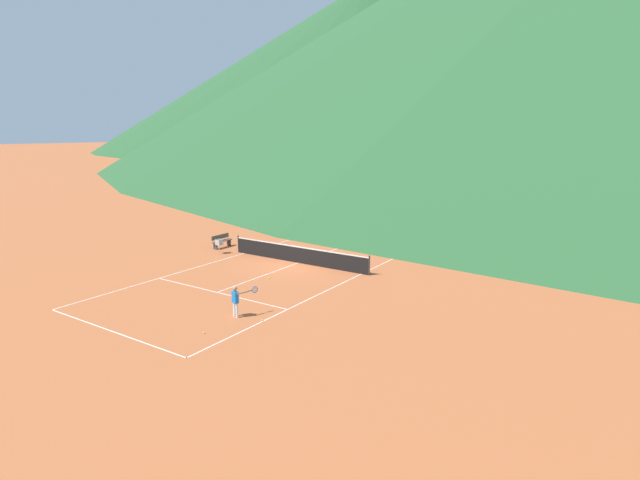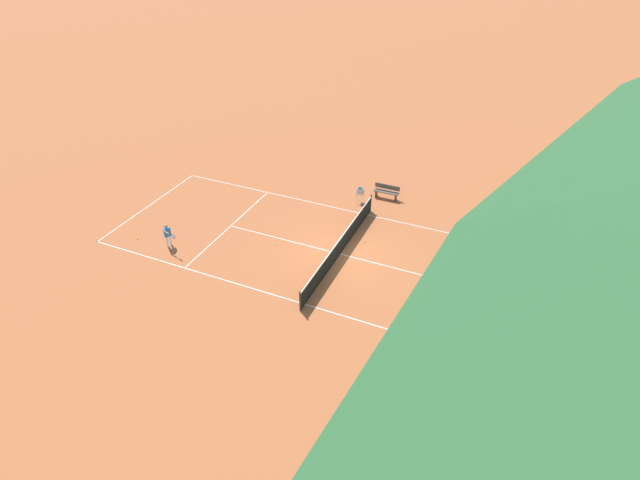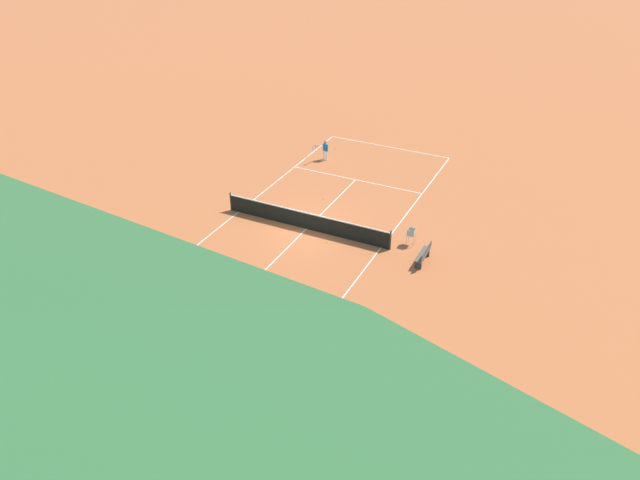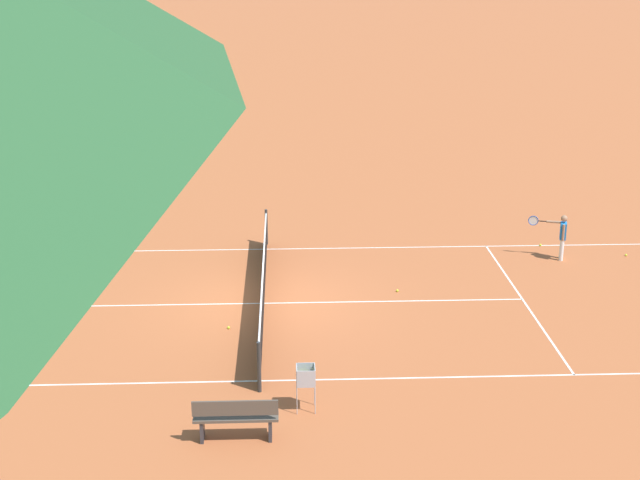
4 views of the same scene
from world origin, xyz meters
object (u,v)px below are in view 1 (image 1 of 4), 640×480
(tennis_ball_far_corner, at_px, (204,333))
(tennis_ball_near_corner, at_px, (262,320))
(tennis_ball_alley_right, at_px, (388,245))
(tennis_ball_mid_court, at_px, (339,242))
(tennis_ball_alley_left, at_px, (269,278))
(player_far_service, at_px, (236,299))
(tennis_ball_by_net_left, at_px, (285,256))
(alpine_chalet, at_px, (448,143))
(courtside_bench, at_px, (222,241))
(tennis_ball_by_net_right, at_px, (383,253))
(player_far_baseline, at_px, (401,230))
(tennis_net, at_px, (298,254))
(tennis_ball_service_box, at_px, (305,235))
(ball_hopper, at_px, (219,243))

(tennis_ball_far_corner, bearing_deg, tennis_ball_near_corner, 65.72)
(tennis_ball_alley_right, relative_size, tennis_ball_mid_court, 1.00)
(tennis_ball_alley_left, bearing_deg, player_far_service, -64.71)
(tennis_ball_by_net_left, height_order, alpine_chalet, alpine_chalet)
(courtside_bench, bearing_deg, tennis_ball_near_corner, -38.77)
(tennis_ball_alley_right, xyz_separation_m, tennis_ball_by_net_right, (0.69, -2.08, 0.00))
(player_far_baseline, relative_size, tennis_ball_far_corner, 19.96)
(tennis_ball_near_corner, bearing_deg, player_far_service, -169.98)
(player_far_baseline, relative_size, tennis_ball_near_corner, 19.96)
(tennis_ball_far_corner, relative_size, courtside_bench, 0.04)
(tennis_ball_far_corner, xyz_separation_m, courtside_bench, (-9.42, 10.52, 0.42))
(player_far_service, relative_size, alpine_chalet, 0.10)
(player_far_baseline, bearing_deg, player_far_service, -88.55)
(player_far_baseline, xyz_separation_m, tennis_ball_alley_left, (-1.86, -11.75, -0.73))
(tennis_ball_alley_right, bearing_deg, tennis_ball_mid_court, -164.07)
(tennis_ball_far_corner, bearing_deg, tennis_ball_mid_court, 103.71)
(tennis_net, height_order, tennis_ball_by_net_right, tennis_net)
(tennis_net, xyz_separation_m, tennis_ball_mid_court, (-0.82, 5.81, -0.47))
(tennis_ball_service_box, bearing_deg, alpine_chalet, 93.70)
(tennis_net, distance_m, tennis_ball_alley_left, 3.45)
(tennis_ball_alley_left, bearing_deg, tennis_net, 100.48)
(player_far_baseline, relative_size, player_far_service, 1.03)
(tennis_net, height_order, tennis_ball_by_net_left, tennis_net)
(tennis_net, xyz_separation_m, courtside_bench, (-6.34, 0.37, -0.05))
(player_far_baseline, relative_size, ball_hopper, 1.48)
(ball_hopper, bearing_deg, tennis_ball_alley_left, -22.60)
(tennis_ball_near_corner, height_order, ball_hopper, ball_hopper)
(tennis_ball_alley_left, relative_size, tennis_ball_far_corner, 1.00)
(tennis_ball_near_corner, height_order, alpine_chalet, alpine_chalet)
(tennis_ball_by_net_right, bearing_deg, tennis_ball_far_corner, -89.87)
(tennis_ball_far_corner, xyz_separation_m, tennis_ball_alley_right, (-0.73, 16.87, 0.00))
(tennis_ball_near_corner, xyz_separation_m, tennis_ball_by_net_left, (-5.56, 8.76, 0.00))
(tennis_ball_near_corner, relative_size, tennis_ball_by_net_left, 1.00)
(tennis_ball_service_box, bearing_deg, player_far_service, -64.51)
(tennis_net, distance_m, courtside_bench, 6.36)
(tennis_ball_mid_court, bearing_deg, tennis_ball_by_net_left, -97.80)
(player_far_service, relative_size, tennis_ball_alley_left, 19.44)
(tennis_ball_service_box, bearing_deg, tennis_ball_alley_left, -64.41)
(tennis_ball_by_net_right, bearing_deg, tennis_ball_near_corner, -85.41)
(tennis_ball_far_corner, relative_size, tennis_ball_by_net_right, 1.00)
(tennis_ball_by_net_right, relative_size, alpine_chalet, 0.01)
(tennis_ball_by_net_left, bearing_deg, tennis_ball_mid_court, 82.20)
(tennis_ball_by_net_left, bearing_deg, tennis_ball_by_net_right, 40.28)
(tennis_ball_near_corner, bearing_deg, tennis_ball_by_net_left, 122.41)
(courtside_bench, bearing_deg, player_far_baseline, 42.27)
(courtside_bench, bearing_deg, tennis_net, -3.32)
(tennis_ball_far_corner, relative_size, alpine_chalet, 0.01)
(player_far_baseline, distance_m, tennis_ball_alley_right, 1.83)
(player_far_service, distance_m, tennis_ball_by_net_left, 10.02)
(player_far_baseline, relative_size, alpine_chalet, 0.10)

